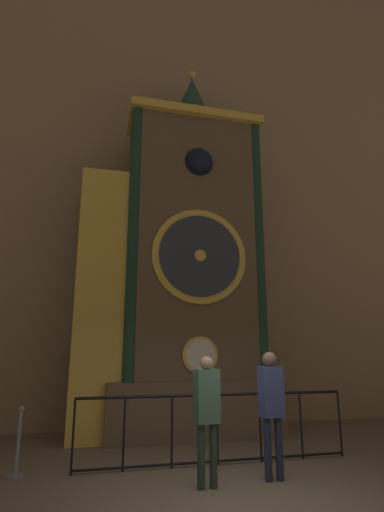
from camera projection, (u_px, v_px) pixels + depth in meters
name	position (u px, v px, depth m)	size (l,w,h in m)	color
ground_plane	(239.00, 505.00, 4.91)	(28.00, 28.00, 0.00)	brown
cathedral_back_wall	(165.00, 150.00, 11.74)	(24.00, 0.32, 15.25)	#997A5B
clock_tower	(178.00, 268.00, 9.72)	(4.69, 1.80, 9.43)	brown
railing_fence	(217.00, 424.00, 6.78)	(4.75, 0.05, 1.14)	black
visitor_near	(207.00, 407.00, 5.74)	(0.36, 0.26, 1.77)	#213427
visitor_far	(271.00, 400.00, 6.08)	(0.36, 0.26, 1.84)	#1B213A
stanchion_post	(17.00, 454.00, 6.07)	(0.28, 0.28, 1.01)	gray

